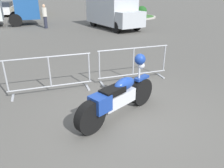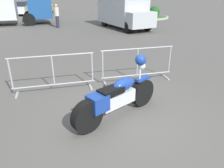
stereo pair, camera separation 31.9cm
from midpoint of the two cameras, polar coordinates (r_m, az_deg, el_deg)
name	(u,v)px [view 2 (the right image)]	position (r m, az deg, el deg)	size (l,w,h in m)	color
ground_plane	(126,117)	(5.08, 5.59, -8.73)	(120.00, 120.00, 0.00)	#54514C
motorcycle	(117,97)	(4.85, 3.30, -3.35)	(2.23, 1.17, 1.34)	black
crowd_barrier_near	(53,73)	(6.26, -13.71, 2.80)	(2.30, 0.54, 1.07)	#9EA0A5
crowd_barrier_far	(137,64)	(6.86, 7.95, 5.11)	(2.30, 0.54, 1.07)	#9EA0A5
delivery_van	(123,11)	(16.77, 3.59, 18.59)	(2.85, 5.28, 2.31)	#B2B7BC
parked_car_white	(20,8)	(27.83, -22.62, 17.86)	(2.19, 4.35, 1.42)	white
parked_car_yellow	(44,7)	(27.87, -16.99, 18.63)	(2.24, 4.44, 1.45)	yellow
pedestrian	(57,15)	(17.37, -13.67, 17.11)	(0.48, 0.48, 1.69)	#262838
planter_island	(146,14)	(23.58, 9.16, 17.63)	(4.56, 4.56, 1.21)	#ADA89E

